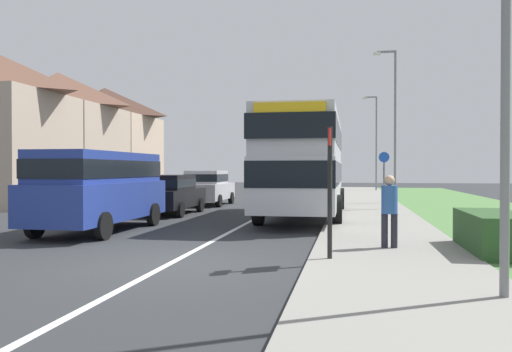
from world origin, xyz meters
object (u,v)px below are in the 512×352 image
object	(u,v)px
street_lamp_mid	(393,117)
cycle_route_sign	(384,178)
parked_car_silver	(207,186)
parked_van_blue	(100,185)
pedestrian_at_stop	(389,208)
street_lamp_far	(375,137)
parked_car_black	(168,193)
double_decker_bus	(305,160)
bus_stop_sign	(330,183)

from	to	relation	value
street_lamp_mid	cycle_route_sign	bearing A→B (deg)	-99.14
parked_car_silver	cycle_route_sign	bearing A→B (deg)	-17.04
parked_van_blue	cycle_route_sign	distance (m)	12.07
pedestrian_at_stop	cycle_route_sign	xyz separation A→B (m)	(0.58, 11.13, 0.45)
parked_car_silver	street_lamp_far	world-z (taller)	street_lamp_far
pedestrian_at_stop	street_lamp_mid	world-z (taller)	street_lamp_mid
parked_car_silver	street_lamp_mid	world-z (taller)	street_lamp_mid
parked_car_black	cycle_route_sign	bearing A→B (deg)	18.43
double_decker_bus	pedestrian_at_stop	xyz separation A→B (m)	(2.47, -7.83, -1.17)
parked_van_blue	parked_car_silver	bearing A→B (deg)	89.39
pedestrian_at_stop	cycle_route_sign	size ratio (longest dim) A/B	0.66
parked_van_blue	bus_stop_sign	bearing A→B (deg)	-31.56
parked_car_black	parked_car_silver	distance (m)	5.40
parked_van_blue	parked_car_silver	distance (m)	11.14
bus_stop_sign	double_decker_bus	bearing A→B (deg)	97.70
bus_stop_sign	cycle_route_sign	distance (m)	12.82
double_decker_bus	street_lamp_far	size ratio (longest dim) A/B	1.34
parked_car_black	pedestrian_at_stop	size ratio (longest dim) A/B	2.53
parked_car_silver	street_lamp_mid	bearing A→B (deg)	11.49
street_lamp_mid	pedestrian_at_stop	bearing A→B (deg)	-94.73
parked_car_black	street_lamp_far	distance (m)	24.81
parked_van_blue	cycle_route_sign	xyz separation A→B (m)	(8.51, 8.56, 0.07)
bus_stop_sign	street_lamp_mid	size ratio (longest dim) A/B	0.34
cycle_route_sign	street_lamp_mid	size ratio (longest dim) A/B	0.33
parked_car_silver	bus_stop_sign	xyz separation A→B (m)	(6.62, -15.27, 0.60)
double_decker_bus	pedestrian_at_stop	size ratio (longest dim) A/B	6.06
street_lamp_far	street_lamp_mid	bearing A→B (deg)	-89.37
pedestrian_at_stop	street_lamp_far	world-z (taller)	street_lamp_far
cycle_route_sign	double_decker_bus	bearing A→B (deg)	-132.76
parked_car_black	cycle_route_sign	size ratio (longest dim) A/B	1.68
parked_car_black	bus_stop_sign	distance (m)	11.95
cycle_route_sign	street_lamp_far	distance (m)	20.23
parked_van_blue	pedestrian_at_stop	world-z (taller)	parked_van_blue
double_decker_bus	pedestrian_at_stop	bearing A→B (deg)	-72.47
bus_stop_sign	street_lamp_mid	bearing A→B (deg)	81.72
parked_van_blue	bus_stop_sign	xyz separation A→B (m)	(6.73, -4.14, 0.19)
pedestrian_at_stop	parked_car_black	bearing A→B (deg)	133.63
parked_car_silver	bus_stop_sign	bearing A→B (deg)	-66.58
bus_stop_sign	parked_car_silver	bearing A→B (deg)	113.42
parked_car_silver	bus_stop_sign	distance (m)	16.65
double_decker_bus	bus_stop_sign	size ratio (longest dim) A/B	3.89
parked_car_black	street_lamp_mid	size ratio (longest dim) A/B	0.55
parked_car_silver	parked_van_blue	bearing A→B (deg)	-90.61
street_lamp_far	parked_car_black	bearing A→B (deg)	-111.57
double_decker_bus	street_lamp_mid	bearing A→B (deg)	64.03
cycle_route_sign	street_lamp_far	size ratio (longest dim) A/B	0.33
pedestrian_at_stop	cycle_route_sign	bearing A→B (deg)	87.04
street_lamp_far	cycle_route_sign	bearing A→B (deg)	-91.55
parked_van_blue	street_lamp_mid	bearing A→B (deg)	54.61
bus_stop_sign	cycle_route_sign	bearing A→B (deg)	82.02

